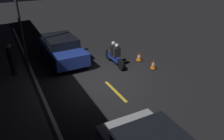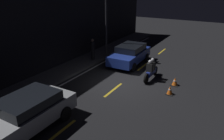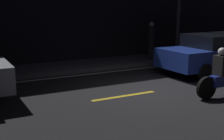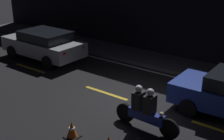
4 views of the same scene
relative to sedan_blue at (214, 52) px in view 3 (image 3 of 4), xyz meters
The scene contains 6 objects.
ground_plane 3.81m from the sedan_blue, 162.28° to the right, with size 56.00×56.00×0.00m, color black.
raised_curb 4.82m from the sedan_blue, 138.10° to the left, with size 28.00×2.03×0.16m.
lane_dash_c 4.75m from the sedan_blue, 166.00° to the right, with size 2.00×0.14×0.01m.
lane_solid_kerb 4.11m from the sedan_blue, 151.58° to the left, with size 25.20×0.14×0.01m.
sedan_blue is the anchor object (origin of this frame).
pedestrian 2.93m from the sedan_blue, 108.21° to the left, with size 0.34×0.34×1.64m.
Camera 3 is at (-5.26, -7.28, 2.51)m, focal length 50.00 mm.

